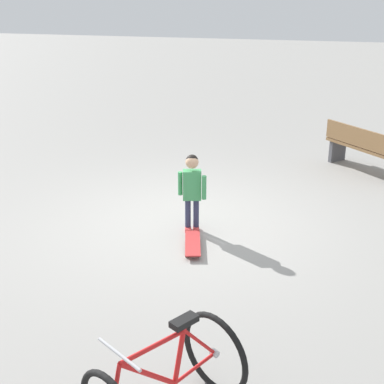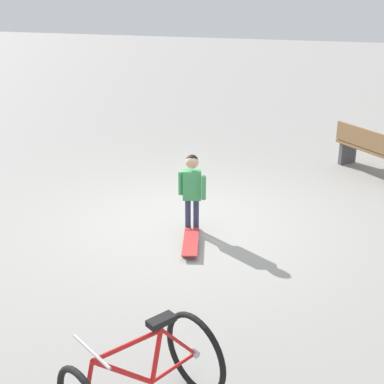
{
  "view_description": "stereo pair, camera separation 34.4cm",
  "coord_description": "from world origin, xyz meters",
  "px_view_note": "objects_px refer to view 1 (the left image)",
  "views": [
    {
      "loc": [
        6.75,
        1.68,
        3.17
      ],
      "look_at": [
        0.23,
        0.11,
        0.55
      ],
      "focal_mm": 51.17,
      "sensor_mm": 36.0,
      "label": 1
    },
    {
      "loc": [
        6.66,
        2.02,
        3.17
      ],
      "look_at": [
        0.23,
        0.11,
        0.55
      ],
      "focal_mm": 51.17,
      "sensor_mm": 36.0,
      "label": 2
    }
  ],
  "objects_px": {
    "skateboard": "(193,244)",
    "bicycle_near": "(167,380)",
    "child_person": "(192,184)",
    "street_bench": "(366,149)"
  },
  "relations": [
    {
      "from": "skateboard",
      "to": "bicycle_near",
      "type": "relative_size",
      "value": 0.57
    },
    {
      "from": "street_bench",
      "to": "child_person",
      "type": "bearing_deg",
      "value": -38.04
    },
    {
      "from": "child_person",
      "to": "bicycle_near",
      "type": "distance_m",
      "value": 3.44
    },
    {
      "from": "skateboard",
      "to": "street_bench",
      "type": "xyz_separation_m",
      "value": [
        -3.54,
        2.23,
        0.36
      ]
    },
    {
      "from": "skateboard",
      "to": "street_bench",
      "type": "height_order",
      "value": "street_bench"
    },
    {
      "from": "bicycle_near",
      "to": "street_bench",
      "type": "height_order",
      "value": "bicycle_near"
    },
    {
      "from": "bicycle_near",
      "to": "street_bench",
      "type": "distance_m",
      "value": 6.64
    },
    {
      "from": "child_person",
      "to": "skateboard",
      "type": "relative_size",
      "value": 1.45
    },
    {
      "from": "bicycle_near",
      "to": "street_bench",
      "type": "bearing_deg",
      "value": 164.73
    },
    {
      "from": "bicycle_near",
      "to": "street_bench",
      "type": "xyz_separation_m",
      "value": [
        -6.4,
        1.75,
        0.04
      ]
    }
  ]
}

